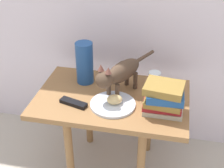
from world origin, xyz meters
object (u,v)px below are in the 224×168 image
(side_table, at_px, (112,108))
(tv_remote, at_px, (73,103))
(book_stack, at_px, (164,98))
(green_vase, at_px, (85,63))
(bread_roll, at_px, (115,100))
(cat, at_px, (120,73))
(plate, at_px, (113,104))
(candle_jar, at_px, (154,80))

(side_table, xyz_separation_m, tv_remote, (-0.18, -0.11, 0.08))
(side_table, bearing_deg, book_stack, -16.25)
(green_vase, bearing_deg, tv_remote, -89.26)
(bread_roll, distance_m, cat, 0.15)
(bread_roll, distance_m, book_stack, 0.25)
(green_vase, xyz_separation_m, tv_remote, (0.00, -0.24, -0.11))
(plate, height_order, book_stack, book_stack)
(bread_roll, bearing_deg, side_table, 110.59)
(tv_remote, bearing_deg, bread_roll, 24.91)
(plate, xyz_separation_m, book_stack, (0.26, -0.00, 0.07))
(cat, xyz_separation_m, book_stack, (0.24, -0.11, -0.05))
(book_stack, distance_m, tv_remote, 0.47)
(candle_jar, bearing_deg, plate, -128.31)
(cat, height_order, green_vase, green_vase)
(side_table, bearing_deg, green_vase, 146.30)
(bread_roll, height_order, tv_remote, bread_roll)
(bread_roll, relative_size, green_vase, 0.33)
(bread_roll, distance_m, tv_remote, 0.22)
(book_stack, relative_size, tv_remote, 1.37)
(side_table, relative_size, cat, 1.91)
(cat, relative_size, book_stack, 2.11)
(bread_roll, bearing_deg, plate, 173.68)
(plate, distance_m, tv_remote, 0.21)
(book_stack, bearing_deg, tv_remote, -175.88)
(candle_jar, bearing_deg, cat, -143.88)
(side_table, distance_m, bread_roll, 0.14)
(side_table, height_order, plate, plate)
(book_stack, distance_m, candle_jar, 0.26)
(tv_remote, bearing_deg, cat, 50.09)
(plate, distance_m, cat, 0.17)
(bread_roll, xyz_separation_m, cat, (0.00, 0.11, 0.09))
(side_table, xyz_separation_m, cat, (0.03, 0.03, 0.21))
(side_table, xyz_separation_m, book_stack, (0.28, -0.08, 0.16))
(bread_roll, relative_size, candle_jar, 0.94)
(cat, distance_m, book_stack, 0.27)
(side_table, xyz_separation_m, green_vase, (-0.19, 0.12, 0.20))
(bread_roll, height_order, cat, cat)
(green_vase, bearing_deg, bread_roll, -43.53)
(plate, distance_m, green_vase, 0.31)
(plate, xyz_separation_m, green_vase, (-0.21, 0.20, 0.12))
(side_table, bearing_deg, tv_remote, -147.83)
(plate, distance_m, bread_roll, 0.03)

